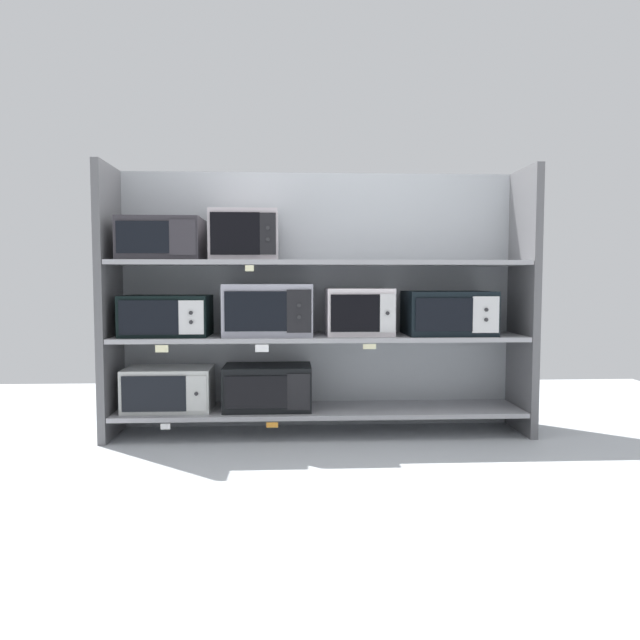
{
  "coord_description": "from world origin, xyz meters",
  "views": [
    {
      "loc": [
        -0.19,
        -3.88,
        1.03
      ],
      "look_at": [
        0.0,
        0.0,
        0.76
      ],
      "focal_mm": 33.15,
      "sensor_mm": 36.0,
      "label": 1
    }
  ],
  "objects_px": {
    "microwave_2": "(167,316)",
    "microwave_6": "(162,239)",
    "microwave_5": "(448,313)",
    "microwave_7": "(245,236)",
    "microwave_4": "(359,312)",
    "microwave_1": "(268,387)",
    "microwave_3": "(268,310)",
    "microwave_0": "(169,389)"
  },
  "relations": [
    {
      "from": "microwave_3",
      "to": "microwave_6",
      "type": "height_order",
      "value": "microwave_6"
    },
    {
      "from": "microwave_2",
      "to": "microwave_3",
      "type": "xyz_separation_m",
      "value": [
        0.66,
        0.0,
        0.04
      ]
    },
    {
      "from": "microwave_1",
      "to": "microwave_5",
      "type": "distance_m",
      "value": 1.3
    },
    {
      "from": "microwave_3",
      "to": "microwave_4",
      "type": "relative_size",
      "value": 1.33
    },
    {
      "from": "microwave_5",
      "to": "microwave_6",
      "type": "xyz_separation_m",
      "value": [
        -1.87,
        0.0,
        0.48
      ]
    },
    {
      "from": "microwave_1",
      "to": "microwave_2",
      "type": "relative_size",
      "value": 1.04
    },
    {
      "from": "microwave_1",
      "to": "microwave_4",
      "type": "distance_m",
      "value": 0.78
    },
    {
      "from": "microwave_1",
      "to": "microwave_2",
      "type": "distance_m",
      "value": 0.81
    },
    {
      "from": "microwave_0",
      "to": "microwave_2",
      "type": "xyz_separation_m",
      "value": [
        -0.0,
        -0.0,
        0.48
      ]
    },
    {
      "from": "microwave_2",
      "to": "microwave_5",
      "type": "distance_m",
      "value": 1.85
    },
    {
      "from": "microwave_0",
      "to": "microwave_1",
      "type": "height_order",
      "value": "microwave_1"
    },
    {
      "from": "microwave_4",
      "to": "microwave_5",
      "type": "relative_size",
      "value": 0.76
    },
    {
      "from": "microwave_1",
      "to": "microwave_0",
      "type": "bearing_deg",
      "value": -179.96
    },
    {
      "from": "microwave_3",
      "to": "microwave_5",
      "type": "xyz_separation_m",
      "value": [
        1.19,
        0.0,
        -0.02
      ]
    },
    {
      "from": "microwave_1",
      "to": "microwave_3",
      "type": "distance_m",
      "value": 0.51
    },
    {
      "from": "microwave_4",
      "to": "microwave_6",
      "type": "xyz_separation_m",
      "value": [
        -1.28,
        0.0,
        0.47
      ]
    },
    {
      "from": "microwave_5",
      "to": "microwave_7",
      "type": "xyz_separation_m",
      "value": [
        -1.34,
        -0.0,
        0.51
      ]
    },
    {
      "from": "microwave_3",
      "to": "microwave_6",
      "type": "distance_m",
      "value": 0.82
    },
    {
      "from": "microwave_3",
      "to": "microwave_4",
      "type": "distance_m",
      "value": 0.6
    },
    {
      "from": "microwave_2",
      "to": "microwave_7",
      "type": "relative_size",
      "value": 1.28
    },
    {
      "from": "microwave_7",
      "to": "microwave_5",
      "type": "bearing_deg",
      "value": 0.02
    },
    {
      "from": "microwave_2",
      "to": "microwave_6",
      "type": "bearing_deg",
      "value": 178.8
    },
    {
      "from": "microwave_1",
      "to": "microwave_6",
      "type": "bearing_deg",
      "value": -180.0
    },
    {
      "from": "microwave_2",
      "to": "microwave_4",
      "type": "distance_m",
      "value": 1.26
    },
    {
      "from": "microwave_3",
      "to": "microwave_6",
      "type": "relative_size",
      "value": 1.12
    },
    {
      "from": "microwave_1",
      "to": "microwave_7",
      "type": "height_order",
      "value": "microwave_7"
    },
    {
      "from": "microwave_0",
      "to": "microwave_6",
      "type": "distance_m",
      "value": 0.97
    },
    {
      "from": "microwave_4",
      "to": "microwave_3",
      "type": "bearing_deg",
      "value": 179.99
    },
    {
      "from": "microwave_0",
      "to": "microwave_6",
      "type": "xyz_separation_m",
      "value": [
        -0.02,
        0.0,
        0.97
      ]
    },
    {
      "from": "microwave_1",
      "to": "microwave_3",
      "type": "height_order",
      "value": "microwave_3"
    },
    {
      "from": "microwave_2",
      "to": "microwave_4",
      "type": "relative_size",
      "value": 1.28
    },
    {
      "from": "microwave_5",
      "to": "microwave_7",
      "type": "distance_m",
      "value": 1.44
    },
    {
      "from": "microwave_3",
      "to": "microwave_5",
      "type": "height_order",
      "value": "microwave_3"
    },
    {
      "from": "microwave_2",
      "to": "microwave_1",
      "type": "bearing_deg",
      "value": 0.04
    },
    {
      "from": "microwave_0",
      "to": "microwave_1",
      "type": "relative_size",
      "value": 0.98
    },
    {
      "from": "microwave_1",
      "to": "microwave_7",
      "type": "relative_size",
      "value": 1.33
    },
    {
      "from": "microwave_0",
      "to": "microwave_7",
      "type": "bearing_deg",
      "value": -0.01
    },
    {
      "from": "microwave_7",
      "to": "microwave_2",
      "type": "bearing_deg",
      "value": 179.99
    },
    {
      "from": "microwave_2",
      "to": "microwave_3",
      "type": "distance_m",
      "value": 0.66
    },
    {
      "from": "microwave_2",
      "to": "microwave_6",
      "type": "height_order",
      "value": "microwave_6"
    },
    {
      "from": "microwave_0",
      "to": "microwave_4",
      "type": "height_order",
      "value": "microwave_4"
    },
    {
      "from": "microwave_2",
      "to": "microwave_7",
      "type": "xyz_separation_m",
      "value": [
        0.51,
        -0.0,
        0.52
      ]
    }
  ]
}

